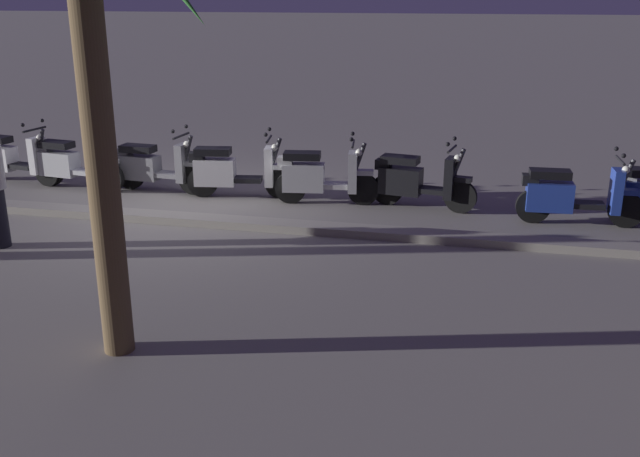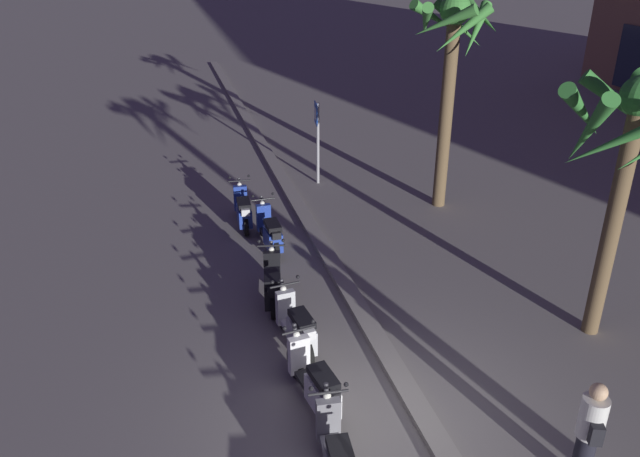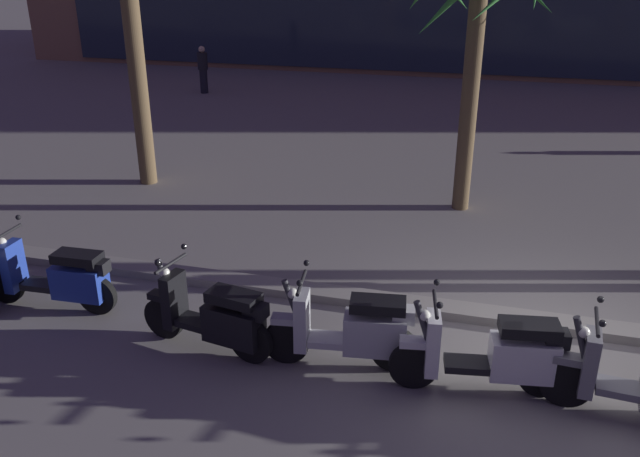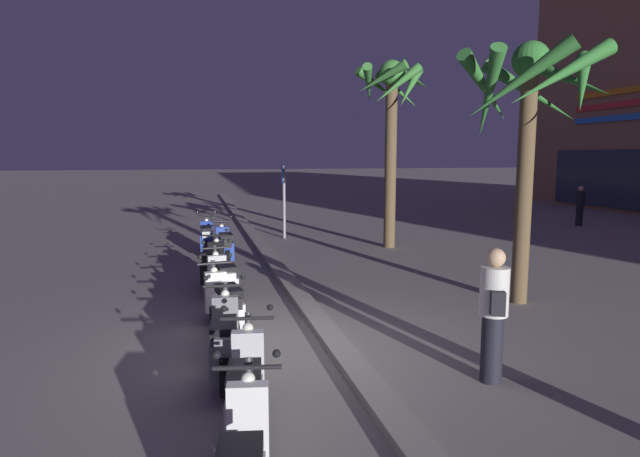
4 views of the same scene
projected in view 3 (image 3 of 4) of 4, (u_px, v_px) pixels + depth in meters
The scene contains 7 objects.
ground_plane at pixel (552, 353), 7.52m from camera, with size 200.00×200.00×0.00m, color gray.
curb_strip at pixel (550, 323), 8.02m from camera, with size 60.00×0.36×0.12m, color gray.
scooter_blue_mid_front at pixel (59, 278), 8.30m from camera, with size 1.86×0.56×1.17m.
scooter_black_tail_end at pixel (215, 317), 7.39m from camera, with size 1.72×0.64×1.17m.
scooter_silver_mid_centre at pixel (352, 331), 7.11m from camera, with size 1.73×0.59×1.17m.
scooter_white_lead_nearest at pixel (495, 354), 6.69m from camera, with size 1.85×0.64×1.17m.
pedestrian_by_palm_tree at pixel (203, 69), 21.60m from camera, with size 0.34×0.34×1.55m.
Camera 3 is at (-0.92, -6.86, 4.26)m, focal length 36.30 mm.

